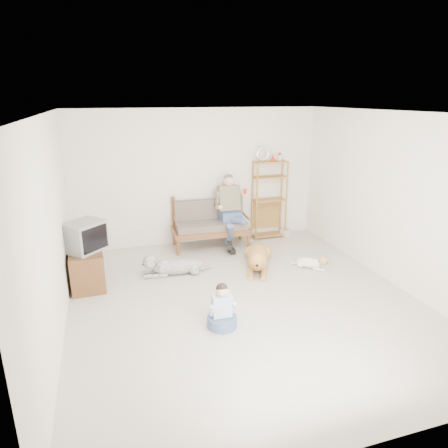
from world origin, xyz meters
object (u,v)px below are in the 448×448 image
object	(u,v)px
golden_retriever	(258,258)
loveseat	(210,223)
tv_stand	(87,267)
etagere	(269,199)

from	to	relation	value
golden_retriever	loveseat	bearing A→B (deg)	134.45
loveseat	tv_stand	bearing A→B (deg)	-150.62
loveseat	tv_stand	size ratio (longest dim) A/B	1.68
tv_stand	golden_retriever	distance (m)	2.87
loveseat	tv_stand	world-z (taller)	loveseat
loveseat	tv_stand	distance (m)	2.61
etagere	golden_retriever	world-z (taller)	etagere
etagere	loveseat	bearing A→B (deg)	-173.18
tv_stand	golden_retriever	size ratio (longest dim) A/B	0.65
loveseat	etagere	xyz separation A→B (m)	(1.34, 0.16, 0.36)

